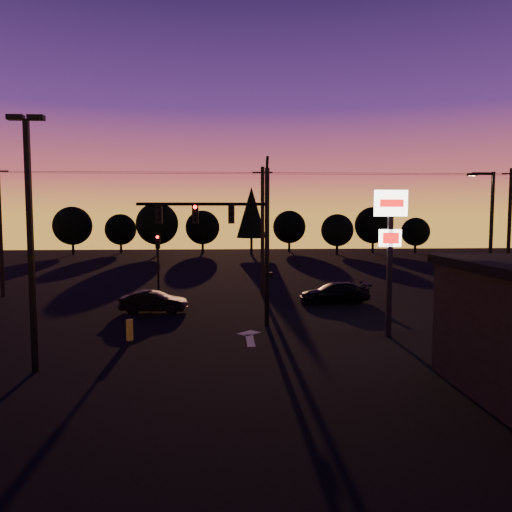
{
  "coord_description": "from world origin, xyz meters",
  "views": [
    {
      "loc": [
        -0.57,
        -21.1,
        5.71
      ],
      "look_at": [
        1.0,
        5.0,
        3.5
      ],
      "focal_mm": 35.0,
      "sensor_mm": 36.0,
      "label": 1
    }
  ],
  "objects_px": {
    "secondary_signal": "(158,258)",
    "bollard": "(130,330)",
    "traffic_signal_mast": "(235,229)",
    "suv_parked": "(511,352)",
    "car_mid": "(154,302)",
    "streetlight": "(489,237)",
    "pylon_sign": "(390,231)",
    "parking_lot_light": "(30,226)",
    "car_right": "(334,293)"
  },
  "relations": [
    {
      "from": "secondary_signal",
      "to": "parking_lot_light",
      "type": "distance_m",
      "value": 14.9
    },
    {
      "from": "parking_lot_light",
      "to": "bollard",
      "type": "bearing_deg",
      "value": 59.8
    },
    {
      "from": "traffic_signal_mast",
      "to": "secondary_signal",
      "type": "bearing_deg",
      "value": 123.19
    },
    {
      "from": "streetlight",
      "to": "parking_lot_light",
      "type": "bearing_deg",
      "value": -158.35
    },
    {
      "from": "parking_lot_light",
      "to": "pylon_sign",
      "type": "bearing_deg",
      "value": 17.23
    },
    {
      "from": "bollard",
      "to": "suv_parked",
      "type": "xyz_separation_m",
      "value": [
        14.73,
        -5.25,
        0.21
      ]
    },
    {
      "from": "streetlight",
      "to": "suv_parked",
      "type": "distance_m",
      "value": 10.89
    },
    {
      "from": "secondary_signal",
      "to": "pylon_sign",
      "type": "xyz_separation_m",
      "value": [
        12.0,
        -9.99,
        2.05
      ]
    },
    {
      "from": "streetlight",
      "to": "bollard",
      "type": "bearing_deg",
      "value": -167.69
    },
    {
      "from": "streetlight",
      "to": "pylon_sign",
      "type": "bearing_deg",
      "value": -149.92
    },
    {
      "from": "secondary_signal",
      "to": "streetlight",
      "type": "xyz_separation_m",
      "value": [
        18.91,
        -5.99,
        1.56
      ]
    },
    {
      "from": "secondary_signal",
      "to": "streetlight",
      "type": "bearing_deg",
      "value": -17.56
    },
    {
      "from": "pylon_sign",
      "to": "streetlight",
      "type": "bearing_deg",
      "value": 30.08
    },
    {
      "from": "parking_lot_light",
      "to": "pylon_sign",
      "type": "height_order",
      "value": "parking_lot_light"
    },
    {
      "from": "car_mid",
      "to": "parking_lot_light",
      "type": "bearing_deg",
      "value": 171.0
    },
    {
      "from": "bollard",
      "to": "car_right",
      "type": "distance_m",
      "value": 14.4
    },
    {
      "from": "traffic_signal_mast",
      "to": "suv_parked",
      "type": "relative_size",
      "value": 1.73
    },
    {
      "from": "parking_lot_light",
      "to": "suv_parked",
      "type": "relative_size",
      "value": 1.84
    },
    {
      "from": "traffic_signal_mast",
      "to": "car_mid",
      "type": "distance_m",
      "value": 7.46
    },
    {
      "from": "bollard",
      "to": "car_mid",
      "type": "relative_size",
      "value": 0.25
    },
    {
      "from": "parking_lot_light",
      "to": "car_mid",
      "type": "xyz_separation_m",
      "value": [
        2.7,
        10.86,
        -4.64
      ]
    },
    {
      "from": "secondary_signal",
      "to": "suv_parked",
      "type": "height_order",
      "value": "secondary_signal"
    },
    {
      "from": "pylon_sign",
      "to": "car_right",
      "type": "bearing_deg",
      "value": 94.06
    },
    {
      "from": "traffic_signal_mast",
      "to": "pylon_sign",
      "type": "xyz_separation_m",
      "value": [
        7.1,
        -2.49,
        -0.02
      ]
    },
    {
      "from": "parking_lot_light",
      "to": "streetlight",
      "type": "relative_size",
      "value": 1.14
    },
    {
      "from": "car_right",
      "to": "suv_parked",
      "type": "distance_m",
      "value": 14.54
    },
    {
      "from": "traffic_signal_mast",
      "to": "pylon_sign",
      "type": "distance_m",
      "value": 7.52
    },
    {
      "from": "bollard",
      "to": "traffic_signal_mast",
      "type": "bearing_deg",
      "value": 28.27
    },
    {
      "from": "car_mid",
      "to": "streetlight",
      "type": "bearing_deg",
      "value": -92.24
    },
    {
      "from": "car_mid",
      "to": "secondary_signal",
      "type": "bearing_deg",
      "value": 8.05
    },
    {
      "from": "traffic_signal_mast",
      "to": "pylon_sign",
      "type": "bearing_deg",
      "value": -19.36
    },
    {
      "from": "pylon_sign",
      "to": "bollard",
      "type": "xyz_separation_m",
      "value": [
        -11.95,
        -0.11,
        -4.44
      ]
    },
    {
      "from": "streetlight",
      "to": "suv_parked",
      "type": "xyz_separation_m",
      "value": [
        -4.12,
        -9.36,
        -3.73
      ]
    },
    {
      "from": "car_mid",
      "to": "suv_parked",
      "type": "bearing_deg",
      "value": -123.83
    },
    {
      "from": "pylon_sign",
      "to": "suv_parked",
      "type": "relative_size",
      "value": 1.37
    },
    {
      "from": "traffic_signal_mast",
      "to": "parking_lot_light",
      "type": "xyz_separation_m",
      "value": [
        -7.4,
        -6.99,
        0.33
      ]
    },
    {
      "from": "car_right",
      "to": "suv_parked",
      "type": "relative_size",
      "value": 0.91
    },
    {
      "from": "pylon_sign",
      "to": "suv_parked",
      "type": "distance_m",
      "value": 7.37
    },
    {
      "from": "secondary_signal",
      "to": "bollard",
      "type": "bearing_deg",
      "value": -89.7
    },
    {
      "from": "pylon_sign",
      "to": "suv_parked",
      "type": "bearing_deg",
      "value": -62.54
    },
    {
      "from": "parking_lot_light",
      "to": "suv_parked",
      "type": "bearing_deg",
      "value": -2.86
    },
    {
      "from": "pylon_sign",
      "to": "streetlight",
      "type": "xyz_separation_m",
      "value": [
        6.91,
        4.0,
        -0.49
      ]
    },
    {
      "from": "car_right",
      "to": "parking_lot_light",
      "type": "bearing_deg",
      "value": -51.71
    },
    {
      "from": "car_right",
      "to": "traffic_signal_mast",
      "type": "bearing_deg",
      "value": -51.31
    },
    {
      "from": "traffic_signal_mast",
      "to": "secondary_signal",
      "type": "distance_m",
      "value": 9.19
    },
    {
      "from": "traffic_signal_mast",
      "to": "bollard",
      "type": "relative_size",
      "value": 9.02
    },
    {
      "from": "secondary_signal",
      "to": "suv_parked",
      "type": "bearing_deg",
      "value": -46.07
    },
    {
      "from": "pylon_sign",
      "to": "streetlight",
      "type": "height_order",
      "value": "streetlight"
    },
    {
      "from": "parking_lot_light",
      "to": "pylon_sign",
      "type": "distance_m",
      "value": 15.19
    },
    {
      "from": "pylon_sign",
      "to": "traffic_signal_mast",
      "type": "bearing_deg",
      "value": 160.64
    }
  ]
}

